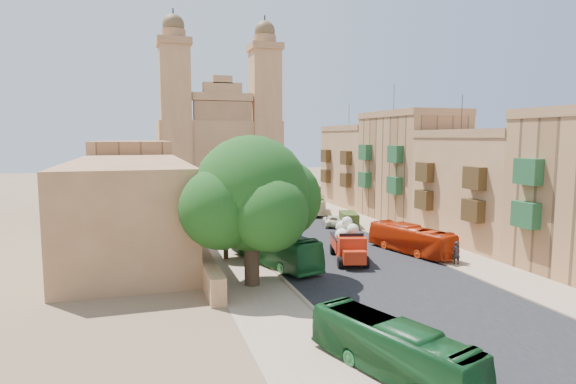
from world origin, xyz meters
TOP-DOWN VIEW (x-y plane):
  - ground at (0.00, 0.00)m, footprint 260.00×260.00m
  - road_surface at (0.00, 30.00)m, footprint 14.00×140.00m
  - sidewalk_east at (9.50, 30.00)m, footprint 5.00×140.00m
  - sidewalk_west at (-9.50, 30.00)m, footprint 5.00×140.00m
  - kerb_east at (7.00, 30.00)m, footprint 0.25×140.00m
  - kerb_west at (-7.00, 30.00)m, footprint 0.25×140.00m
  - townhouse_b at (15.95, 11.00)m, footprint 9.00×14.00m
  - townhouse_c at (15.95, 25.00)m, footprint 9.00×14.00m
  - townhouse_d at (15.95, 39.00)m, footprint 9.00×14.00m
  - west_wall at (-12.50, 20.00)m, footprint 1.00×40.00m
  - west_building_low at (-18.00, 18.00)m, footprint 10.00×28.00m
  - west_building_mid at (-18.00, 44.00)m, footprint 10.00×22.00m
  - church at (-0.00, 78.61)m, footprint 28.00×22.50m
  - ficus_tree at (-9.40, 4.01)m, footprint 10.71×9.86m
  - street_tree_a at (-10.00, 12.00)m, footprint 3.26×3.26m
  - street_tree_b at (-10.00, 24.00)m, footprint 2.90×2.90m
  - street_tree_c at (-10.00, 36.00)m, footprint 3.54×3.54m
  - street_tree_d at (-10.00, 48.00)m, footprint 3.52×3.52m
  - red_truck at (-0.08, 8.20)m, footprint 3.85×6.64m
  - olive_pickup at (6.50, 22.65)m, footprint 2.80×4.44m
  - bus_green_south at (-6.50, -10.69)m, footprint 4.85×9.02m
  - bus_green_north at (-6.50, 8.89)m, footprint 5.50×10.84m
  - bus_red_east at (6.50, 9.04)m, footprint 4.35×9.44m
  - bus_cream_east at (6.50, 33.22)m, footprint 4.86×8.92m
  - car_blue_a at (-2.60, 13.98)m, footprint 2.80×4.28m
  - car_white_a at (-1.03, 24.79)m, footprint 2.80×4.48m
  - car_cream at (4.89, 23.80)m, footprint 3.28×4.91m
  - car_dkblue at (-5.00, 43.32)m, footprint 2.91×5.01m
  - car_white_b at (3.42, 39.42)m, footprint 2.67×4.13m
  - car_blue_b at (-4.16, 56.54)m, footprint 1.48×3.91m
  - pedestrian_a at (8.00, 4.45)m, footprint 0.78×0.57m
  - pedestrian_c at (10.04, 9.05)m, footprint 0.60×1.01m

SIDE VIEW (x-z plane):
  - ground at x=0.00m, z-range 0.00..0.00m
  - road_surface at x=0.00m, z-range 0.00..0.01m
  - sidewalk_east at x=9.50m, z-range 0.00..0.01m
  - sidewalk_west at x=-9.50m, z-range 0.00..0.01m
  - kerb_east at x=7.00m, z-range 0.00..0.12m
  - kerb_west at x=-7.00m, z-range 0.00..0.12m
  - car_cream at x=4.89m, z-range 0.00..1.25m
  - car_blue_b at x=-4.16m, z-range 0.00..1.27m
  - car_white_b at x=3.42m, z-range 0.00..1.31m
  - car_blue_a at x=-2.60m, z-range 0.00..1.36m
  - car_dkblue at x=-5.00m, z-range 0.00..1.36m
  - car_white_a at x=-1.03m, z-range 0.00..1.39m
  - pedestrian_c at x=10.04m, z-range 0.00..1.62m
  - olive_pickup at x=6.50m, z-range -0.02..1.68m
  - west_wall at x=-12.50m, z-range 0.00..1.80m
  - pedestrian_a at x=8.00m, z-range 0.00..1.97m
  - bus_cream_east at x=6.50m, z-range 0.00..2.43m
  - bus_green_south at x=-6.50m, z-range 0.00..2.46m
  - bus_red_east at x=6.50m, z-range 0.00..2.56m
  - bus_green_north at x=-6.50m, z-range 0.00..2.95m
  - red_truck at x=-0.08m, z-range -0.22..3.45m
  - street_tree_b at x=-10.00m, z-range 0.75..5.21m
  - street_tree_a at x=-10.00m, z-range 0.85..5.87m
  - street_tree_d at x=-10.00m, z-range 0.92..6.32m
  - street_tree_c at x=-10.00m, z-range 0.92..6.36m
  - west_building_low at x=-18.00m, z-range 0.00..8.40m
  - west_building_mid at x=-18.00m, z-range 0.00..10.00m
  - townhouse_b at x=15.95m, z-range -1.79..13.11m
  - townhouse_d at x=15.95m, z-range -1.79..14.11m
  - ficus_tree at x=-9.40m, z-range 0.98..11.69m
  - townhouse_c at x=15.95m, z-range -1.79..15.61m
  - church at x=0.00m, z-range -8.63..27.67m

